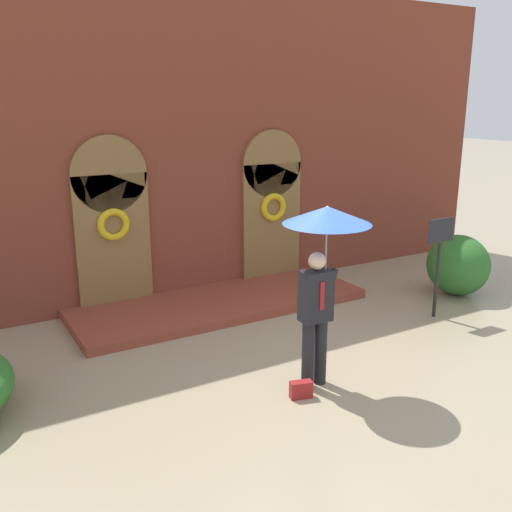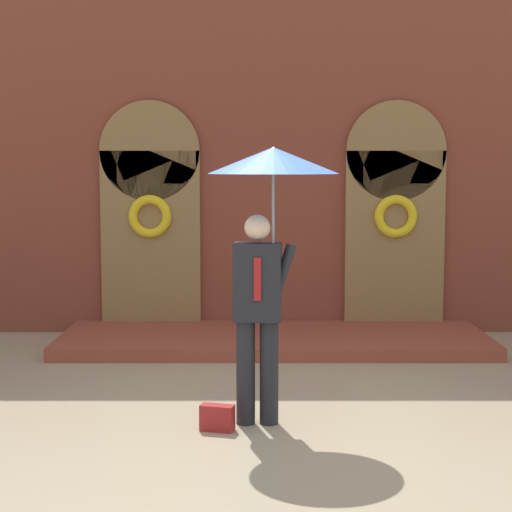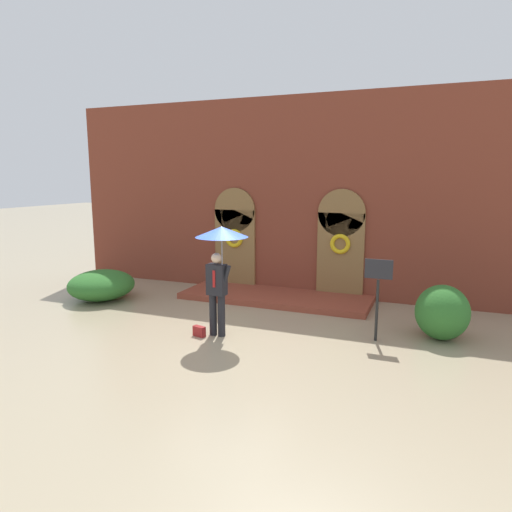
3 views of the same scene
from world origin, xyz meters
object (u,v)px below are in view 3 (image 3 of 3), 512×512
at_px(handbag, 199,331).
at_px(shrub_right, 442,312).
at_px(sign_post, 378,286).
at_px(shrub_left, 101,285).
at_px(person_with_umbrella, 220,248).

xyz_separation_m(handbag, shrub_right, (4.80, 1.77, 0.46)).
distance_m(sign_post, shrub_right, 1.53).
bearing_deg(shrub_left, handbag, -22.53).
height_order(person_with_umbrella, shrub_left, person_with_umbrella).
bearing_deg(shrub_right, shrub_left, -179.19).
distance_m(handbag, sign_post, 3.87).
bearing_deg(person_with_umbrella, sign_post, 16.81).
xyz_separation_m(sign_post, shrub_left, (-7.52, 0.51, -0.75)).
distance_m(person_with_umbrella, shrub_left, 4.88).
relative_size(shrub_left, shrub_right, 1.53).
height_order(sign_post, shrub_left, sign_post).
height_order(handbag, shrub_right, shrub_right).
bearing_deg(shrub_right, person_with_umbrella, -160.18).
relative_size(sign_post, shrub_right, 1.42).
xyz_separation_m(shrub_left, shrub_right, (8.78, 0.12, 0.17)).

